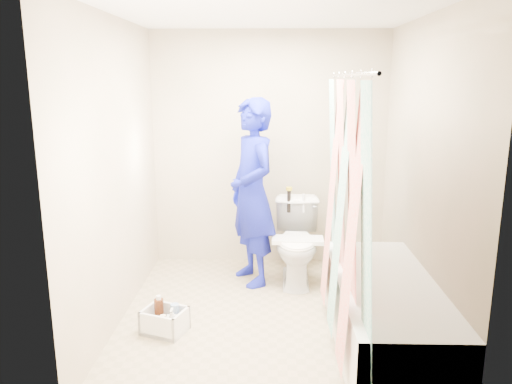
{
  "coord_description": "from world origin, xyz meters",
  "views": [
    {
      "loc": [
        0.0,
        -3.81,
        1.93
      ],
      "look_at": [
        -0.11,
        0.35,
        0.98
      ],
      "focal_mm": 35.0,
      "sensor_mm": 36.0,
      "label": 1
    }
  ],
  "objects_px": {
    "toilet": "(297,243)",
    "cleaning_caddy": "(166,322)",
    "plumber": "(252,193)",
    "bathtub": "(384,310)"
  },
  "relations": [
    {
      "from": "plumber",
      "to": "cleaning_caddy",
      "type": "distance_m",
      "value": 1.45
    },
    {
      "from": "toilet",
      "to": "plumber",
      "type": "xyz_separation_m",
      "value": [
        -0.43,
        -0.01,
        0.49
      ]
    },
    {
      "from": "bathtub",
      "to": "toilet",
      "type": "bearing_deg",
      "value": 116.25
    },
    {
      "from": "bathtub",
      "to": "toilet",
      "type": "relative_size",
      "value": 2.25
    },
    {
      "from": "toilet",
      "to": "cleaning_caddy",
      "type": "xyz_separation_m",
      "value": [
        -1.07,
        -1.04,
        -0.3
      ]
    },
    {
      "from": "bathtub",
      "to": "cleaning_caddy",
      "type": "xyz_separation_m",
      "value": [
        -1.64,
        0.13,
        -0.18
      ]
    },
    {
      "from": "toilet",
      "to": "cleaning_caddy",
      "type": "bearing_deg",
      "value": -133.88
    },
    {
      "from": "toilet",
      "to": "bathtub",
      "type": "bearing_deg",
      "value": -62.06
    },
    {
      "from": "toilet",
      "to": "cleaning_caddy",
      "type": "relative_size",
      "value": 2.03
    },
    {
      "from": "bathtub",
      "to": "cleaning_caddy",
      "type": "distance_m",
      "value": 1.66
    }
  ]
}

